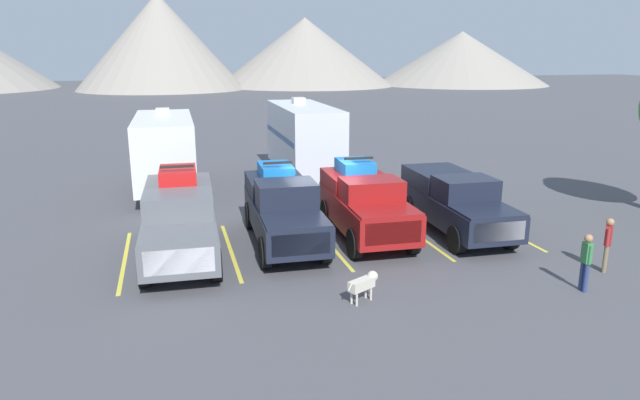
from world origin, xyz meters
TOP-DOWN VIEW (x-y plane):
  - ground_plane at (0.00, 0.00)m, footprint 240.00×240.00m
  - pickup_truck_a at (-4.73, -0.51)m, footprint 2.37×5.95m
  - pickup_truck_b at (-1.43, -0.04)m, footprint 2.24×5.96m
  - pickup_truck_c at (1.37, -0.19)m, footprint 2.31×5.30m
  - pickup_truck_d at (4.60, -0.42)m, footprint 2.29×5.75m
  - lot_stripe_a at (-6.43, -0.45)m, footprint 0.12×5.50m
  - lot_stripe_b at (-3.22, -0.45)m, footprint 0.12×5.50m
  - lot_stripe_c at (0.00, -0.45)m, footprint 0.12×5.50m
  - lot_stripe_d at (3.22, -0.45)m, footprint 0.12×5.50m
  - lot_stripe_e at (6.43, -0.45)m, footprint 0.12×5.50m
  - camper_trailer_a at (-5.10, 8.38)m, footprint 2.58×8.39m
  - camper_trailer_b at (1.47, 9.14)m, footprint 2.48×8.57m
  - person_a at (6.99, -5.03)m, footprint 0.30×0.30m
  - person_b at (5.44, -6.03)m, footprint 0.22×0.35m
  - dog at (-0.34, -5.10)m, footprint 0.95×0.63m
  - mountain_ridge at (-7.96, 89.34)m, footprint 133.54×47.46m

SIDE VIEW (x-z plane):
  - ground_plane at x=0.00m, z-range 0.00..0.00m
  - lot_stripe_a at x=-6.43m, z-range 0.00..0.01m
  - lot_stripe_b at x=-3.22m, z-range 0.00..0.01m
  - lot_stripe_c at x=0.00m, z-range 0.00..0.01m
  - lot_stripe_d at x=3.22m, z-range 0.00..0.01m
  - lot_stripe_e at x=6.43m, z-range 0.00..0.01m
  - dog at x=-0.34m, z-range 0.13..0.85m
  - person_b at x=5.44m, z-range 0.12..1.69m
  - person_a at x=6.99m, z-range 0.12..1.72m
  - pickup_truck_d at x=4.60m, z-range 0.08..2.16m
  - pickup_truck_b at x=-1.43m, z-range -0.07..2.48m
  - pickup_truck_c at x=1.37m, z-range -0.10..2.53m
  - pickup_truck_a at x=-4.73m, z-range -0.11..2.58m
  - camper_trailer_a at x=-5.10m, z-range 0.10..3.75m
  - camper_trailer_b at x=1.47m, z-range 0.10..4.04m
  - mountain_ridge at x=-7.96m, z-range -0.85..14.70m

